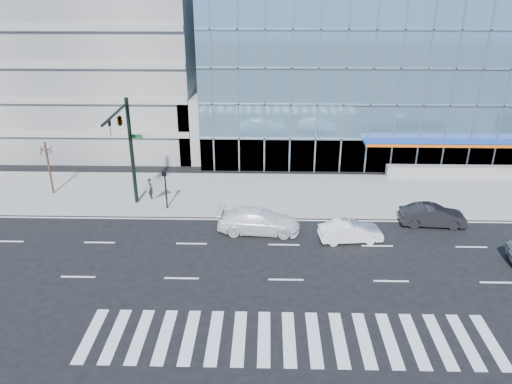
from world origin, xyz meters
TOP-DOWN VIEW (x-y plane):
  - ground at (0.00, 0.00)m, footprint 160.00×160.00m
  - sidewalk at (0.00, 8.00)m, footprint 120.00×8.00m
  - theatre_building at (14.00, 26.00)m, footprint 42.00×26.00m
  - parking_garage at (-20.00, 26.00)m, footprint 24.00×24.00m
  - ramp_block at (-6.00, 18.00)m, footprint 6.00×8.00m
  - traffic_signal at (-11.00, 4.57)m, footprint 1.14×5.74m
  - ped_signal_post at (-8.50, 4.94)m, footprint 0.30×0.33m
  - street_tree_near at (-18.00, 7.50)m, footprint 1.10×1.10m
  - white_suv at (-1.67, 1.80)m, footprint 5.64×2.55m
  - white_sedan at (4.33, 0.66)m, footprint 4.23×1.89m
  - dark_sedan at (10.33, 3.00)m, footprint 4.51×1.75m
  - pedestrian at (-10.05, 6.72)m, footprint 0.59×0.70m
  - tilted_panel at (-9.70, 6.71)m, footprint 1.79×0.45m

SIDE VIEW (x-z plane):
  - ground at x=0.00m, z-range 0.00..0.00m
  - sidewalk at x=0.00m, z-range 0.00..0.15m
  - white_sedan at x=4.33m, z-range 0.00..1.35m
  - dark_sedan at x=10.33m, z-range 0.00..1.46m
  - white_suv at x=-1.67m, z-range 0.00..1.60m
  - pedestrian at x=-10.05m, z-range 0.15..1.79m
  - tilted_panel at x=-9.70m, z-range 0.15..1.97m
  - ped_signal_post at x=-8.50m, z-range 0.64..3.64m
  - ramp_block at x=-6.00m, z-range 0.00..6.00m
  - street_tree_near at x=-18.00m, z-range 1.66..5.89m
  - traffic_signal at x=-11.00m, z-range 2.16..10.16m
  - theatre_building at x=14.00m, z-range 0.00..15.00m
  - parking_garage at x=-20.00m, z-range 0.00..20.00m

